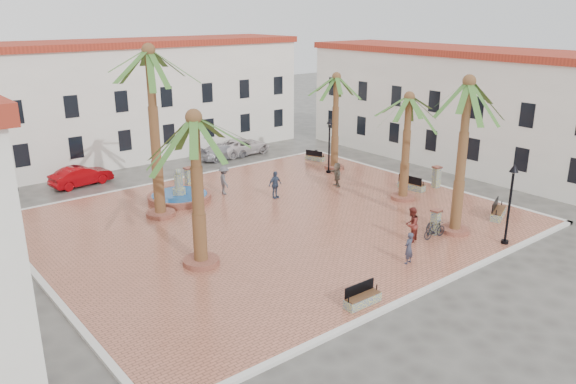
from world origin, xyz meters
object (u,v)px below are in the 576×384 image
bench_se (498,213)px  pedestrian_east (337,174)px  bicycle_a (433,222)px  car_red (81,176)px  bollard_se (436,222)px  pedestrian_fountain_b (275,185)px  bench_s (362,299)px  bollard_n (189,178)px  bench_ne (315,157)px  pedestrian_fountain_a (197,202)px  palm_e (409,110)px  cyclist_b (411,225)px  bollard_e (436,177)px  car_white (242,146)px  lamppost_s (511,190)px  cyclist_a (409,248)px  lamppost_e (329,136)px  palm_ne (336,88)px  palm_nw (150,69)px  pedestrian_north (224,180)px  palm_s (468,99)px  palm_sw (195,137)px  litter_bin (454,218)px  bicycle_b (435,230)px  bench_e (411,185)px  fountain (180,196)px  car_silver (224,152)px

bench_se → pedestrian_east: pedestrian_east is taller
bicycle_a → car_red: bearing=14.6°
bollard_se → pedestrian_fountain_b: (-3.00, 10.34, 0.17)m
bench_s → bollard_n: size_ratio=1.13×
bench_ne → car_red: 17.89m
bench_se → pedestrian_fountain_a: pedestrian_fountain_a is taller
palm_e → cyclist_b: (-5.15, -4.86, -4.82)m
bench_se → bollard_e: 6.28m
palm_e → car_white: size_ratio=1.38×
bicycle_a → pedestrian_fountain_a: (-8.88, 10.37, 0.30)m
lamppost_s → car_white: size_ratio=0.86×
bench_se → cyclist_a: (-9.05, -0.77, 0.50)m
lamppost_e → bench_s: bearing=-128.8°
bench_ne → cyclist_b: cyclist_b is taller
palm_ne → car_white: size_ratio=1.46×
bench_se → car_red: size_ratio=0.47×
bench_s → pedestrian_fountain_b: size_ratio=0.96×
palm_e → lamppost_s: palm_e is taller
palm_ne → bench_ne: bearing=80.4°
car_white → cyclist_b: bearing=167.6°
palm_nw → lamppost_s: 20.15m
cyclist_b → pedestrian_north: pedestrian_north is taller
lamppost_s → pedestrian_east: bearing=89.5°
palm_e → pedestrian_fountain_b: size_ratio=3.84×
bollard_n → pedestrian_north: bearing=-61.7°
car_red → bench_se: bearing=-150.9°
palm_s → bicycle_a: 6.91m
pedestrian_north → pedestrian_east: bearing=-97.9°
cyclist_b → car_red: bearing=-83.3°
bench_se → bollard_se: 5.09m
palm_nw → lamppost_e: (14.06, 0.56, -5.78)m
bollard_se → pedestrian_east: 9.93m
cyclist_a → bicycle_a: cyclist_a is taller
bollard_e → pedestrian_fountain_a: bearing=160.2°
palm_sw → lamppost_e: (15.59, 7.85, -3.42)m
cyclist_b → litter_bin: bearing=163.5°
palm_ne → bicycle_b: palm_ne is taller
bollard_n → car_red: size_ratio=0.36×
bench_e → pedestrian_fountain_b: pedestrian_fountain_b is taller
palm_sw → palm_e: palm_sw is taller
bollard_e → pedestrian_north: (-12.09, 7.88, 0.18)m
bicycle_a → fountain: bearing=16.8°
palm_ne → cyclist_a: size_ratio=4.62×
bench_ne → lamppost_s: (-3.57, -19.01, 2.68)m
fountain → car_silver: (8.18, 7.56, 0.19)m
bench_se → bollard_se: bearing=149.8°
bollard_e → bicycle_b: bearing=-143.4°
bench_s → car_white: car_white is taller
litter_bin → bicycle_b: 2.65m
lamppost_e → bollard_e: lamppost_e is taller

